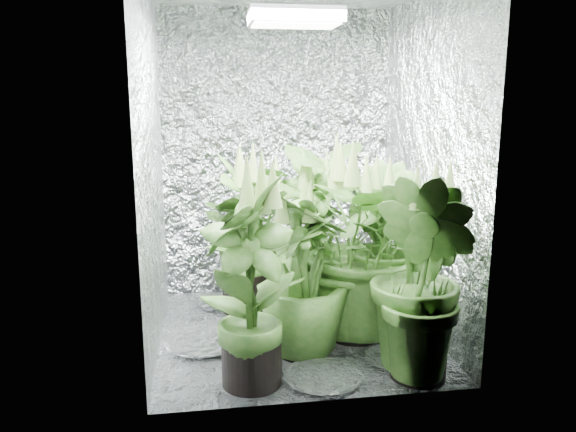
# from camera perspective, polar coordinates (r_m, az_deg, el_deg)

# --- Properties ---
(ground) EXTENTS (1.60, 1.60, 0.00)m
(ground) POSITION_cam_1_polar(r_m,az_deg,el_deg) (3.49, 0.65, -11.71)
(ground) COLOR silver
(ground) RESTS_ON ground
(walls) EXTENTS (1.62, 1.62, 2.00)m
(walls) POSITION_cam_1_polar(r_m,az_deg,el_deg) (3.22, 0.69, 4.80)
(walls) COLOR silver
(walls) RESTS_ON ground
(grow_lamp) EXTENTS (0.50, 0.30, 0.22)m
(grow_lamp) POSITION_cam_1_polar(r_m,az_deg,el_deg) (3.23, 0.73, 19.52)
(grow_lamp) COLOR gray
(grow_lamp) RESTS_ON ceiling
(plant_a) EXTENTS (1.00, 1.00, 1.03)m
(plant_a) POSITION_cam_1_polar(r_m,az_deg,el_deg) (3.91, -2.83, -1.51)
(plant_a) COLOR black
(plant_a) RESTS_ON ground
(plant_b) EXTENTS (0.70, 0.70, 1.12)m
(plant_b) POSITION_cam_1_polar(r_m,az_deg,el_deg) (3.68, -4.43, -2.09)
(plant_b) COLOR black
(plant_b) RESTS_ON ground
(plant_c) EXTENTS (0.65, 0.65, 1.07)m
(plant_c) POSITION_cam_1_polar(r_m,az_deg,el_deg) (3.61, 9.17, -2.68)
(plant_c) COLOR black
(plant_c) RESTS_ON ground
(plant_d) EXTENTS (0.71, 0.71, 0.99)m
(plant_d) POSITION_cam_1_polar(r_m,az_deg,el_deg) (3.07, 1.50, -6.06)
(plant_d) COLOR black
(plant_d) RESTS_ON ground
(plant_e) EXTENTS (1.06, 1.06, 1.20)m
(plant_e) POSITION_cam_1_polar(r_m,az_deg,el_deg) (3.27, 6.88, -2.86)
(plant_e) COLOR black
(plant_e) RESTS_ON ground
(plant_f) EXTENTS (0.76, 0.76, 1.14)m
(plant_f) POSITION_cam_1_polar(r_m,az_deg,el_deg) (2.73, -3.82, -6.85)
(plant_f) COLOR black
(plant_f) RESTS_ON ground
(plant_g) EXTENTS (0.71, 0.71, 1.13)m
(plant_g) POSITION_cam_1_polar(r_m,az_deg,el_deg) (2.86, 13.49, -6.24)
(plant_g) COLOR black
(plant_g) RESTS_ON ground
(plant_h) EXTENTS (0.68, 0.68, 1.08)m
(plant_h) POSITION_cam_1_polar(r_m,az_deg,el_deg) (3.60, 3.00, -2.51)
(plant_h) COLOR black
(plant_h) RESTS_ON ground
(circulation_fan) EXTENTS (0.17, 0.32, 0.37)m
(circulation_fan) POSITION_cam_1_polar(r_m,az_deg,el_deg) (3.92, 8.42, -6.72)
(circulation_fan) COLOR black
(circulation_fan) RESTS_ON ground
(plant_label) EXTENTS (0.06, 0.05, 0.08)m
(plant_label) POSITION_cam_1_polar(r_m,az_deg,el_deg) (2.94, 14.62, -10.47)
(plant_label) COLOR white
(plant_label) RESTS_ON plant_g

